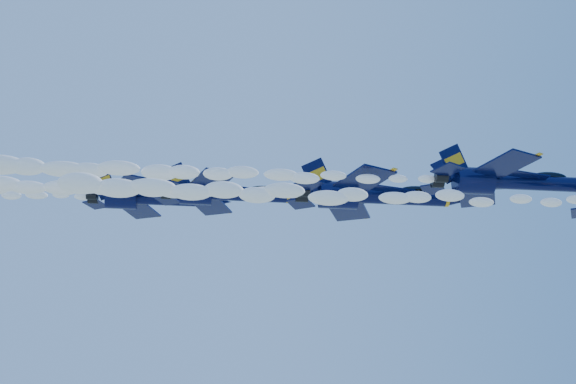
{
  "coord_description": "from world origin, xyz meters",
  "views": [
    {
      "loc": [
        -17.0,
        -64.36,
        125.64
      ],
      "look_at": [
        -9.87,
        1.82,
        153.74
      ],
      "focal_mm": 45.0,
      "sensor_mm": 36.0,
      "label": 1
    }
  ],
  "objects": [
    {
      "name": "smoke_trail_jet_lead",
      "position": [
        -7.54,
        -10.82,
        148.3
      ],
      "size": [
        44.01,
        1.76,
        1.58
      ],
      "primitive_type": "ellipsoid",
      "color": "white"
    },
    {
      "name": "jet_second",
      "position": [
        10.05,
        -5.11,
        152.83
      ],
      "size": [
        16.4,
        13.45,
        6.09
      ],
      "color": "#070B32"
    },
    {
      "name": "smoke_trail_jet_second",
      "position": [
        -18.96,
        -5.11,
        152.43
      ],
      "size": [
        44.01,
        1.83,
        1.64
      ],
      "primitive_type": "ellipsoid",
      "color": "white"
    },
    {
      "name": "jet_third",
      "position": [
        -1.41,
        0.93,
        153.37
      ],
      "size": [
        17.76,
        14.57,
        6.6
      ],
      "color": "#070B32"
    },
    {
      "name": "smoke_trail_jet_third",
      "position": [
        -31.01,
        0.93,
        152.96
      ],
      "size": [
        44.01,
        1.98,
        1.78
      ],
      "primitive_type": "ellipsoid",
      "color": "white"
    },
    {
      "name": "jet_fourth",
      "position": [
        -16.0,
        8.66,
        156.13
      ],
      "size": [
        16.19,
        13.28,
        6.01
      ],
      "color": "#070B32"
    },
    {
      "name": "jet_fifth",
      "position": [
        -24.7,
        15.42,
        157.98
      ],
      "size": [
        16.82,
        13.8,
        6.25
      ],
      "color": "#070B32"
    }
  ]
}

